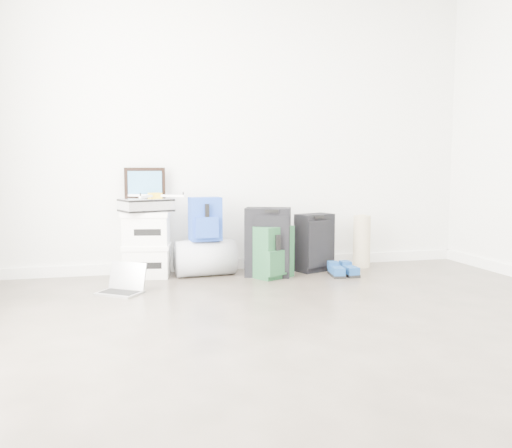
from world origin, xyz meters
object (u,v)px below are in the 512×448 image
object	(u,v)px
large_suitcase	(268,242)
duffel_bag	(205,258)
briefcase	(146,205)
laptop	(123,286)
boxes_stack	(147,244)
carry_on	(315,243)

from	to	relation	value
large_suitcase	duffel_bag	bearing A→B (deg)	-175.80
briefcase	laptop	bearing A→B (deg)	-128.54
large_suitcase	laptop	world-z (taller)	large_suitcase
boxes_stack	carry_on	bearing A→B (deg)	6.36
briefcase	duffel_bag	distance (m)	0.71
briefcase	large_suitcase	xyz separation A→B (m)	(1.06, -0.25, -0.33)
boxes_stack	carry_on	world-z (taller)	boxes_stack
boxes_stack	duffel_bag	bearing A→B (deg)	1.09
briefcase	laptop	xyz separation A→B (m)	(-0.22, -0.60, -0.59)
large_suitcase	carry_on	distance (m)	0.51
large_suitcase	carry_on	size ratio (longest dim) A/B	1.14
boxes_stack	carry_on	xyz separation A→B (m)	(1.55, -0.12, -0.02)
boxes_stack	carry_on	distance (m)	1.56
large_suitcase	briefcase	bearing A→B (deg)	-172.51
boxes_stack	briefcase	world-z (taller)	briefcase
boxes_stack	duffel_bag	xyz separation A→B (m)	(0.51, -0.09, -0.13)
duffel_bag	carry_on	world-z (taller)	carry_on
duffel_bag	laptop	xyz separation A→B (m)	(-0.73, -0.51, -0.11)
boxes_stack	laptop	distance (m)	0.68
carry_on	large_suitcase	bearing A→B (deg)	172.71
carry_on	laptop	distance (m)	1.85
carry_on	laptop	bearing A→B (deg)	172.94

